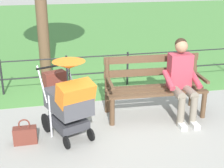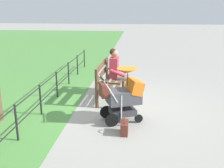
# 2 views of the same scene
# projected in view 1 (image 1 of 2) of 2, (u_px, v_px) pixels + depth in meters

# --- Properties ---
(ground_plane) EXTENTS (60.00, 60.00, 0.00)m
(ground_plane) POSITION_uv_depth(u_px,v_px,m) (115.00, 119.00, 5.09)
(ground_plane) COLOR #9E9B93
(grass_lawn) EXTENTS (40.00, 16.00, 0.01)m
(grass_lawn) POSITION_uv_depth(u_px,v_px,m) (67.00, 25.00, 13.13)
(grass_lawn) COLOR #518E42
(grass_lawn) RESTS_ON ground
(park_bench) EXTENTS (1.62, 0.67, 0.96)m
(park_bench) POSITION_uv_depth(u_px,v_px,m) (154.00, 83.00, 5.15)
(park_bench) COLOR brown
(park_bench) RESTS_ON ground
(person_on_bench) EXTENTS (0.55, 0.74, 1.28)m
(person_on_bench) POSITION_uv_depth(u_px,v_px,m) (182.00, 77.00, 4.97)
(person_on_bench) COLOR slate
(person_on_bench) RESTS_ON ground
(stroller) EXTENTS (0.78, 1.00, 1.15)m
(stroller) POSITION_uv_depth(u_px,v_px,m) (68.00, 99.00, 4.39)
(stroller) COLOR black
(stroller) RESTS_ON ground
(handbag) EXTENTS (0.32, 0.14, 0.37)m
(handbag) POSITION_uv_depth(u_px,v_px,m) (25.00, 135.00, 4.37)
(handbag) COLOR brown
(handbag) RESTS_ON ground
(park_fence) EXTENTS (8.65, 0.04, 0.70)m
(park_fence) POSITION_uv_depth(u_px,v_px,m) (122.00, 66.00, 6.42)
(park_fence) COLOR black
(park_fence) RESTS_ON ground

